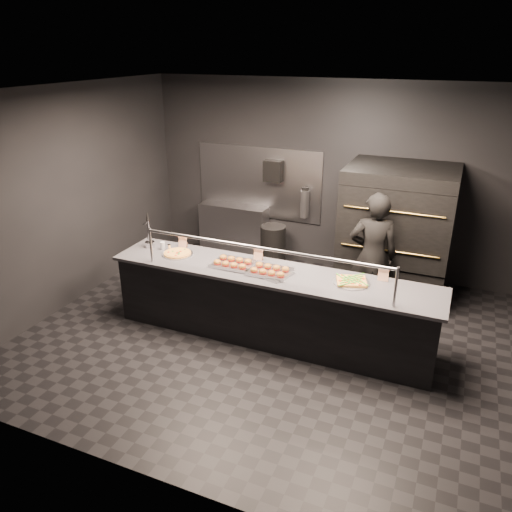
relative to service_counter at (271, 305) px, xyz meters
name	(u,v)px	position (x,y,z in m)	size (l,w,h in m)	color
room	(271,225)	(-0.02, 0.05, 1.03)	(6.04, 6.00, 3.00)	black
service_counter	(271,305)	(0.00, 0.00, 0.00)	(4.10, 0.78, 1.37)	black
pizza_oven	(396,231)	(1.20, 1.90, 0.50)	(1.50, 1.23, 1.91)	black
prep_shelf	(234,230)	(-1.60, 2.32, -0.01)	(1.20, 0.35, 0.90)	#99999E
towel_dispenser	(273,171)	(-0.90, 2.39, 1.09)	(0.30, 0.20, 0.35)	black
fire_extinguisher	(305,203)	(-0.35, 2.40, 0.60)	(0.14, 0.14, 0.51)	#B2B2B7
beer_tap	(149,237)	(-1.80, 0.10, 0.60)	(0.13, 0.19, 0.51)	silver
round_pizza	(177,253)	(-1.33, 0.02, 0.47)	(0.41, 0.41, 0.03)	silver
slider_tray_a	(233,263)	(-0.51, -0.01, 0.49)	(0.51, 0.38, 0.08)	silver
slider_tray_b	(270,271)	(0.00, -0.04, 0.49)	(0.58, 0.49, 0.08)	silver
square_pizza	(352,281)	(0.97, 0.08, 0.47)	(0.42, 0.42, 0.05)	silver
condiment_jar	(165,246)	(-1.57, 0.10, 0.50)	(0.16, 0.06, 0.10)	silver
tent_cards	(270,256)	(-0.13, 0.28, 0.53)	(2.80, 0.04, 0.15)	white
trash_bin	(273,246)	(-0.78, 2.11, -0.11)	(0.42, 0.42, 0.70)	black
worker	(372,256)	(1.02, 1.07, 0.41)	(0.64, 0.42, 1.74)	black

